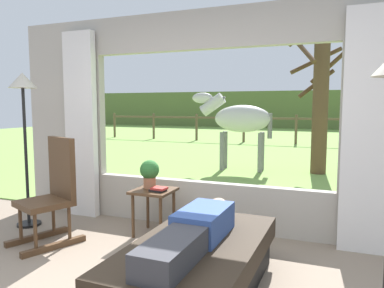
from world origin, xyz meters
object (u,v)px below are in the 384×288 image
at_px(reclining_person, 195,231).
at_px(floor_lamp_left, 23,103).
at_px(side_table, 154,198).
at_px(pasture_tree, 320,96).
at_px(recliner_sofa, 197,267).
at_px(rocking_chair, 53,192).
at_px(book_stack, 159,189).
at_px(potted_plant, 150,172).
at_px(horse, 239,119).

bearing_deg(reclining_person, floor_lamp_left, 162.51).
xyz_separation_m(side_table, pasture_tree, (1.53, 4.61, 1.24)).
xyz_separation_m(recliner_sofa, rocking_chair, (-1.82, 0.47, 0.33)).
bearing_deg(reclining_person, rocking_chair, 164.99).
distance_m(book_stack, pasture_tree, 5.01).
relative_size(book_stack, floor_lamp_left, 0.10).
bearing_deg(potted_plant, side_table, -36.87).
bearing_deg(book_stack, recliner_sofa, -50.14).
relative_size(floor_lamp_left, pasture_tree, 0.52).
relative_size(recliner_sofa, rocking_chair, 1.53).
relative_size(reclining_person, book_stack, 7.63).
xyz_separation_m(side_table, horse, (-0.15, 4.37, 0.73)).
height_order(book_stack, pasture_tree, pasture_tree).
bearing_deg(recliner_sofa, floor_lamp_left, 163.55).
height_order(rocking_chair, pasture_tree, pasture_tree).
xyz_separation_m(reclining_person, potted_plant, (-1.00, 1.17, 0.18)).
bearing_deg(rocking_chair, side_table, 55.03).
distance_m(book_stack, floor_lamp_left, 1.93).
distance_m(recliner_sofa, side_table, 1.42).
relative_size(rocking_chair, book_stack, 5.96).
distance_m(recliner_sofa, pasture_tree, 5.88).
bearing_deg(horse, rocking_chair, 166.81).
relative_size(book_stack, horse, 0.10).
bearing_deg(reclining_person, horse, 102.05).
xyz_separation_m(rocking_chair, horse, (0.74, 4.95, 0.61)).
relative_size(recliner_sofa, book_stack, 9.13).
distance_m(recliner_sofa, horse, 5.61).
xyz_separation_m(potted_plant, book_stack, (0.17, -0.12, -0.16)).
distance_m(side_table, potted_plant, 0.29).
relative_size(potted_plant, floor_lamp_left, 0.17).
height_order(horse, pasture_tree, pasture_tree).
height_order(rocking_chair, floor_lamp_left, floor_lamp_left).
bearing_deg(potted_plant, rocking_chair, -141.57).
bearing_deg(potted_plant, reclining_person, -49.24).
bearing_deg(recliner_sofa, reclining_person, -89.06).
height_order(floor_lamp_left, horse, floor_lamp_left).
xyz_separation_m(recliner_sofa, reclining_person, (0.00, -0.05, 0.30)).
height_order(side_table, potted_plant, potted_plant).
bearing_deg(rocking_chair, book_stack, 49.97).
bearing_deg(pasture_tree, side_table, -108.31).
relative_size(side_table, potted_plant, 1.63).
height_order(side_table, horse, horse).
distance_m(potted_plant, book_stack, 0.26).
bearing_deg(pasture_tree, reclining_person, -96.00).
distance_m(recliner_sofa, rocking_chair, 1.91).
relative_size(reclining_person, horse, 0.79).
height_order(side_table, pasture_tree, pasture_tree).
bearing_deg(pasture_tree, potted_plant, -109.43).
relative_size(side_table, pasture_tree, 0.15).
xyz_separation_m(recliner_sofa, book_stack, (-0.83, 1.00, 0.32)).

